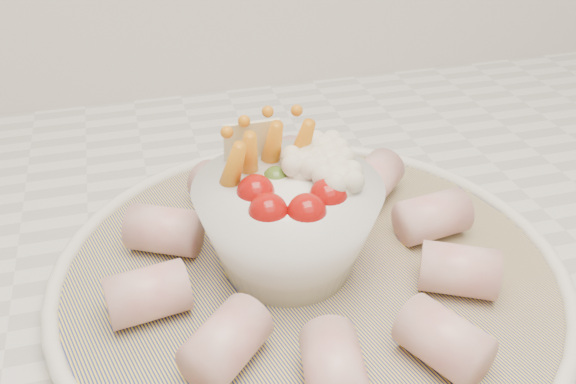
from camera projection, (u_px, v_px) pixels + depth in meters
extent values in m
cube|color=silver|center=(409.00, 225.00, 0.59)|extent=(2.04, 0.62, 0.04)
cylinder|color=navy|center=(309.00, 277.00, 0.49)|extent=(0.47, 0.47, 0.01)
torus|color=silver|center=(310.00, 269.00, 0.48)|extent=(0.39, 0.39, 0.01)
sphere|color=#9D0C0A|center=(268.00, 213.00, 0.42)|extent=(0.03, 0.03, 0.03)
sphere|color=#9D0C0A|center=(307.00, 213.00, 0.42)|extent=(0.03, 0.03, 0.03)
sphere|color=#9D0C0A|center=(328.00, 197.00, 0.44)|extent=(0.03, 0.03, 0.03)
sphere|color=#9D0C0A|center=(256.00, 193.00, 0.44)|extent=(0.03, 0.03, 0.03)
sphere|color=#436521|center=(276.00, 179.00, 0.47)|extent=(0.02, 0.02, 0.02)
cone|color=orange|center=(249.00, 162.00, 0.46)|extent=(0.02, 0.04, 0.06)
cone|color=orange|center=(272.00, 152.00, 0.48)|extent=(0.02, 0.04, 0.06)
cone|color=orange|center=(301.00, 151.00, 0.48)|extent=(0.03, 0.04, 0.06)
cone|color=orange|center=(232.00, 175.00, 0.45)|extent=(0.03, 0.04, 0.06)
sphere|color=silver|center=(329.00, 169.00, 0.47)|extent=(0.03, 0.03, 0.03)
sphere|color=silver|center=(339.00, 186.00, 0.45)|extent=(0.03, 0.03, 0.03)
sphere|color=silver|center=(324.00, 156.00, 0.49)|extent=(0.03, 0.03, 0.03)
sphere|color=silver|center=(304.00, 170.00, 0.47)|extent=(0.03, 0.03, 0.03)
cube|color=beige|center=(252.00, 147.00, 0.48)|extent=(0.04, 0.01, 0.05)
cylinder|color=#C3595D|center=(432.00, 217.00, 0.51)|extent=(0.06, 0.04, 0.04)
cylinder|color=#C3595D|center=(373.00, 180.00, 0.56)|extent=(0.06, 0.06, 0.04)
cylinder|color=#C3595D|center=(293.00, 167.00, 0.58)|extent=(0.05, 0.06, 0.04)
cylinder|color=#C3595D|center=(223.00, 191.00, 0.54)|extent=(0.06, 0.06, 0.04)
cylinder|color=#C3595D|center=(164.00, 230.00, 0.50)|extent=(0.06, 0.06, 0.04)
cylinder|color=#C3595D|center=(147.00, 294.00, 0.43)|extent=(0.06, 0.04, 0.04)
cylinder|color=#C3595D|center=(226.00, 342.00, 0.40)|extent=(0.06, 0.06, 0.04)
cylinder|color=#C3595D|center=(334.00, 369.00, 0.38)|extent=(0.05, 0.06, 0.04)
cylinder|color=#C3595D|center=(444.00, 340.00, 0.40)|extent=(0.06, 0.06, 0.04)
cylinder|color=#C3595D|center=(459.00, 270.00, 0.46)|extent=(0.06, 0.06, 0.04)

